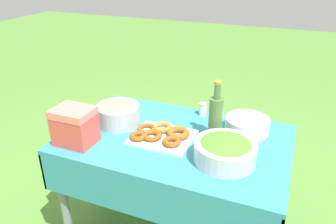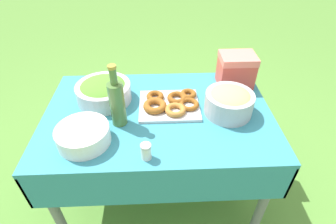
{
  "view_description": "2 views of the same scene",
  "coord_description": "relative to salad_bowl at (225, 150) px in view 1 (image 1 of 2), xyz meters",
  "views": [
    {
      "loc": [
        0.55,
        -1.45,
        1.61
      ],
      "look_at": [
        -0.08,
        0.08,
        0.82
      ],
      "focal_mm": 35.0,
      "sensor_mm": 36.0,
      "label": 1
    },
    {
      "loc": [
        -0.01,
        1.09,
        1.59
      ],
      "look_at": [
        -0.05,
        0.07,
        0.77
      ],
      "focal_mm": 28.0,
      "sensor_mm": 36.0,
      "label": 2
    }
  ],
  "objects": [
    {
      "name": "donut_platter",
      "position": [
        -0.36,
        0.08,
        -0.04
      ],
      "size": [
        0.34,
        0.28,
        0.05
      ],
      "color": "silver",
      "rests_on": "picnic_table"
    },
    {
      "name": "olive_oil_bottle",
      "position": [
        -0.1,
        0.2,
        0.07
      ],
      "size": [
        0.08,
        0.08,
        0.33
      ],
      "color": "#4C7238",
      "rests_on": "picnic_table"
    },
    {
      "name": "pasta_bowl",
      "position": [
        -0.67,
        0.14,
        0.01
      ],
      "size": [
        0.25,
        0.25,
        0.14
      ],
      "color": "#B2B7BC",
      "rests_on": "picnic_table"
    },
    {
      "name": "plate_stack",
      "position": [
        0.05,
        0.33,
        -0.02
      ],
      "size": [
        0.24,
        0.24,
        0.08
      ],
      "color": "white",
      "rests_on": "picnic_table"
    },
    {
      "name": "salad_bowl",
      "position": [
        0.0,
        0.0,
        0.0
      ],
      "size": [
        0.3,
        0.3,
        0.12
      ],
      "color": "silver",
      "rests_on": "picnic_table"
    },
    {
      "name": "salt_shaker",
      "position": [
        -0.24,
        0.44,
        -0.02
      ],
      "size": [
        0.05,
        0.05,
        0.08
      ],
      "color": "white",
      "rests_on": "picnic_table"
    },
    {
      "name": "cooler_box",
      "position": [
        -0.77,
        -0.13,
        0.04
      ],
      "size": [
        0.2,
        0.16,
        0.2
      ],
      "color": "#E04C42",
      "rests_on": "picnic_table"
    },
    {
      "name": "picnic_table",
      "position": [
        -0.3,
        0.12,
        -0.17
      ],
      "size": [
        1.21,
        0.79,
        0.71
      ],
      "color": "teal",
      "rests_on": "ground_plane"
    }
  ]
}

